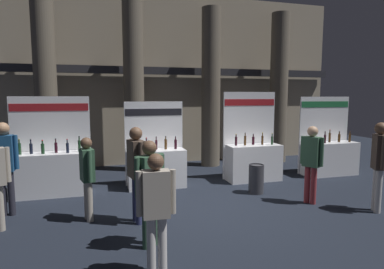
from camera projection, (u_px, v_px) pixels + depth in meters
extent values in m
plane|color=black|center=(215.00, 207.00, 6.88)|extent=(24.67, 24.67, 0.00)
cube|color=tan|center=(168.00, 80.00, 11.29)|extent=(12.34, 0.25, 5.81)
cube|color=#2D2D33|center=(169.00, 71.00, 10.96)|extent=(12.34, 0.20, 0.24)
cylinder|color=#665B4C|center=(46.00, 87.00, 9.38)|extent=(0.63, 0.63, 5.20)
cylinder|color=#665B4C|center=(134.00, 88.00, 10.07)|extent=(0.63, 0.63, 5.20)
cylinder|color=#665B4C|center=(211.00, 88.00, 10.75)|extent=(0.63, 0.63, 5.20)
cylinder|color=#665B4C|center=(279.00, 89.00, 11.43)|extent=(0.63, 0.63, 5.20)
cube|color=white|center=(51.00, 174.00, 7.62)|extent=(1.73, 0.60, 1.02)
cube|color=white|center=(52.00, 145.00, 7.87)|extent=(1.82, 0.04, 2.34)
cube|color=maroon|center=(50.00, 107.00, 7.74)|extent=(1.77, 0.01, 0.18)
cylinder|color=#19381E|center=(19.00, 149.00, 7.36)|extent=(0.07, 0.07, 0.26)
cylinder|color=#19381E|center=(19.00, 141.00, 7.34)|extent=(0.03, 0.03, 0.08)
cylinder|color=gold|center=(19.00, 139.00, 7.33)|extent=(0.03, 0.03, 0.02)
cylinder|color=black|center=(31.00, 149.00, 7.45)|extent=(0.07, 0.07, 0.24)
cylinder|color=black|center=(31.00, 142.00, 7.43)|extent=(0.03, 0.03, 0.09)
cylinder|color=black|center=(31.00, 140.00, 7.43)|extent=(0.03, 0.03, 0.02)
cylinder|color=#19381E|center=(43.00, 149.00, 7.46)|extent=(0.07, 0.07, 0.24)
cylinder|color=#19381E|center=(42.00, 142.00, 7.44)|extent=(0.03, 0.03, 0.07)
cylinder|color=red|center=(42.00, 140.00, 7.43)|extent=(0.03, 0.03, 0.02)
cylinder|color=black|center=(56.00, 148.00, 7.60)|extent=(0.07, 0.07, 0.24)
cylinder|color=black|center=(56.00, 141.00, 7.59)|extent=(0.03, 0.03, 0.08)
cylinder|color=black|center=(56.00, 139.00, 7.58)|extent=(0.03, 0.03, 0.02)
cylinder|color=black|center=(67.00, 148.00, 7.57)|extent=(0.06, 0.06, 0.24)
cylinder|color=black|center=(67.00, 141.00, 7.55)|extent=(0.03, 0.03, 0.08)
cylinder|color=red|center=(67.00, 139.00, 7.55)|extent=(0.03, 0.03, 0.02)
cylinder|color=#19381E|center=(79.00, 146.00, 7.76)|extent=(0.07, 0.07, 0.27)
cylinder|color=#19381E|center=(79.00, 139.00, 7.74)|extent=(0.03, 0.03, 0.09)
cylinder|color=black|center=(79.00, 136.00, 7.73)|extent=(0.03, 0.03, 0.02)
cube|color=white|center=(157.00, 169.00, 8.30)|extent=(1.46, 0.60, 0.98)
cube|color=white|center=(154.00, 143.00, 8.56)|extent=(1.53, 0.04, 2.21)
cube|color=black|center=(154.00, 112.00, 8.44)|extent=(1.49, 0.01, 0.18)
cylinder|color=#19381E|center=(136.00, 146.00, 8.08)|extent=(0.07, 0.07, 0.26)
cylinder|color=#19381E|center=(136.00, 139.00, 8.06)|extent=(0.03, 0.03, 0.07)
cylinder|color=red|center=(136.00, 137.00, 8.05)|extent=(0.03, 0.03, 0.02)
cylinder|color=black|center=(146.00, 146.00, 8.11)|extent=(0.07, 0.07, 0.23)
cylinder|color=black|center=(146.00, 140.00, 8.09)|extent=(0.03, 0.03, 0.08)
cylinder|color=red|center=(146.00, 138.00, 8.08)|extent=(0.03, 0.03, 0.02)
cylinder|color=black|center=(156.00, 145.00, 8.30)|extent=(0.06, 0.06, 0.24)
cylinder|color=black|center=(156.00, 139.00, 8.28)|extent=(0.03, 0.03, 0.08)
cylinder|color=black|center=(156.00, 137.00, 8.27)|extent=(0.03, 0.03, 0.02)
cylinder|color=#472D14|center=(166.00, 144.00, 8.34)|extent=(0.07, 0.07, 0.26)
cylinder|color=#472D14|center=(166.00, 138.00, 8.32)|extent=(0.03, 0.03, 0.07)
cylinder|color=black|center=(166.00, 136.00, 8.32)|extent=(0.03, 0.03, 0.02)
cylinder|color=black|center=(176.00, 144.00, 8.38)|extent=(0.07, 0.07, 0.25)
cylinder|color=black|center=(176.00, 138.00, 8.36)|extent=(0.03, 0.03, 0.07)
cylinder|color=black|center=(176.00, 137.00, 8.36)|extent=(0.03, 0.03, 0.02)
cube|color=white|center=(254.00, 163.00, 8.98)|extent=(1.49, 0.60, 1.00)
cube|color=white|center=(249.00, 135.00, 9.22)|extent=(1.56, 0.04, 2.46)
cube|color=maroon|center=(250.00, 102.00, 9.09)|extent=(1.52, 0.01, 0.18)
cylinder|color=black|center=(236.00, 141.00, 8.82)|extent=(0.06, 0.06, 0.24)
cylinder|color=black|center=(236.00, 136.00, 8.80)|extent=(0.03, 0.03, 0.06)
cylinder|color=gold|center=(236.00, 134.00, 8.80)|extent=(0.03, 0.03, 0.02)
cylinder|color=#472D14|center=(245.00, 141.00, 8.85)|extent=(0.06, 0.06, 0.26)
cylinder|color=#472D14|center=(245.00, 135.00, 8.83)|extent=(0.03, 0.03, 0.07)
cylinder|color=black|center=(245.00, 133.00, 8.83)|extent=(0.03, 0.03, 0.02)
cylinder|color=black|center=(253.00, 141.00, 8.98)|extent=(0.07, 0.07, 0.22)
cylinder|color=black|center=(253.00, 136.00, 8.96)|extent=(0.03, 0.03, 0.06)
cylinder|color=black|center=(253.00, 134.00, 8.96)|extent=(0.03, 0.03, 0.02)
cylinder|color=#472D14|center=(262.00, 140.00, 8.98)|extent=(0.06, 0.06, 0.24)
cylinder|color=#472D14|center=(262.00, 134.00, 8.96)|extent=(0.03, 0.03, 0.08)
cylinder|color=gold|center=(263.00, 133.00, 8.95)|extent=(0.03, 0.03, 0.02)
cylinder|color=#19381E|center=(272.00, 141.00, 8.99)|extent=(0.06, 0.06, 0.23)
cylinder|color=#19381E|center=(272.00, 135.00, 8.97)|extent=(0.03, 0.03, 0.08)
cylinder|color=gold|center=(272.00, 133.00, 8.97)|extent=(0.03, 0.03, 0.02)
cube|color=white|center=(330.00, 159.00, 9.64)|extent=(1.62, 0.60, 0.98)
cube|color=white|center=(323.00, 135.00, 9.88)|extent=(1.70, 0.04, 2.33)
cube|color=#1E6638|center=(325.00, 104.00, 9.75)|extent=(1.65, 0.01, 0.18)
cylinder|color=#19381E|center=(313.00, 139.00, 9.46)|extent=(0.07, 0.07, 0.24)
cylinder|color=#19381E|center=(314.00, 133.00, 9.45)|extent=(0.03, 0.03, 0.08)
cylinder|color=red|center=(314.00, 132.00, 9.44)|extent=(0.03, 0.03, 0.02)
cylinder|color=black|center=(325.00, 139.00, 9.41)|extent=(0.06, 0.06, 0.25)
cylinder|color=black|center=(325.00, 133.00, 9.39)|extent=(0.03, 0.03, 0.08)
cylinder|color=black|center=(325.00, 132.00, 9.39)|extent=(0.03, 0.03, 0.02)
cylinder|color=#472D14|center=(330.00, 137.00, 9.61)|extent=(0.06, 0.06, 0.28)
cylinder|color=#472D14|center=(330.00, 132.00, 9.59)|extent=(0.03, 0.03, 0.08)
cylinder|color=red|center=(330.00, 130.00, 9.58)|extent=(0.03, 0.03, 0.02)
cylinder|color=#472D14|center=(339.00, 138.00, 9.64)|extent=(0.07, 0.07, 0.23)
cylinder|color=#472D14|center=(339.00, 133.00, 9.63)|extent=(0.03, 0.03, 0.07)
cylinder|color=black|center=(339.00, 132.00, 9.62)|extent=(0.03, 0.03, 0.02)
cylinder|color=#472D14|center=(350.00, 138.00, 9.63)|extent=(0.06, 0.06, 0.25)
cylinder|color=#472D14|center=(350.00, 132.00, 9.61)|extent=(0.03, 0.03, 0.08)
cylinder|color=black|center=(350.00, 131.00, 9.61)|extent=(0.03, 0.03, 0.02)
cylinder|color=#38383D|center=(256.00, 179.00, 7.81)|extent=(0.37, 0.37, 0.68)
torus|color=black|center=(257.00, 165.00, 7.77)|extent=(0.36, 0.36, 0.02)
cylinder|color=navy|center=(136.00, 199.00, 6.05)|extent=(0.12, 0.12, 0.86)
cylinder|color=navy|center=(139.00, 201.00, 5.89)|extent=(0.12, 0.12, 0.86)
cube|color=#47382D|center=(136.00, 159.00, 5.88)|extent=(0.32, 0.45, 0.68)
sphere|color=brown|center=(136.00, 133.00, 5.82)|extent=(0.24, 0.24, 0.24)
cylinder|color=#47382D|center=(132.00, 156.00, 6.09)|extent=(0.08, 0.08, 0.65)
cylinder|color=#47382D|center=(141.00, 160.00, 5.66)|extent=(0.08, 0.08, 0.65)
cylinder|color=#33563D|center=(155.00, 220.00, 5.09)|extent=(0.12, 0.12, 0.81)
cylinder|color=#33563D|center=(146.00, 223.00, 4.95)|extent=(0.12, 0.12, 0.81)
cube|color=#33563D|center=(150.00, 176.00, 4.93)|extent=(0.47, 0.43, 0.64)
sphere|color=brown|center=(149.00, 148.00, 4.88)|extent=(0.22, 0.22, 0.22)
cylinder|color=#33563D|center=(161.00, 172.00, 5.13)|extent=(0.08, 0.08, 0.61)
cylinder|color=#33563D|center=(137.00, 178.00, 4.73)|extent=(0.08, 0.08, 0.61)
cylinder|color=#23232D|center=(11.00, 193.00, 6.34)|extent=(0.12, 0.12, 0.89)
cylinder|color=#23232D|center=(3.00, 194.00, 6.30)|extent=(0.12, 0.12, 0.89)
cube|color=navy|center=(4.00, 153.00, 6.23)|extent=(0.33, 0.24, 0.70)
sphere|color=tan|center=(2.00, 129.00, 6.17)|extent=(0.24, 0.24, 0.24)
cylinder|color=navy|center=(16.00, 152.00, 6.28)|extent=(0.08, 0.08, 0.67)
cylinder|color=#ADA393|center=(89.00, 202.00, 6.02)|extent=(0.12, 0.12, 0.76)
cylinder|color=#ADA393|center=(87.00, 199.00, 6.17)|extent=(0.12, 0.12, 0.76)
cube|color=#33563D|center=(87.00, 165.00, 6.01)|extent=(0.30, 0.40, 0.61)
sphere|color=brown|center=(86.00, 143.00, 5.96)|extent=(0.21, 0.21, 0.21)
cylinder|color=#33563D|center=(90.00, 166.00, 5.82)|extent=(0.08, 0.08, 0.57)
cylinder|color=#33563D|center=(84.00, 162.00, 6.20)|extent=(0.08, 0.08, 0.57)
cylinder|color=#ADA393|center=(0.00, 208.00, 5.60)|extent=(0.12, 0.12, 0.82)
cylinder|color=#ADA393|center=(8.00, 164.00, 5.61)|extent=(0.08, 0.08, 0.62)
cylinder|color=silver|center=(378.00, 191.00, 6.47)|extent=(0.12, 0.12, 0.88)
cylinder|color=silver|center=(376.00, 189.00, 6.62)|extent=(0.12, 0.12, 0.88)
cube|color=#47382D|center=(380.00, 152.00, 6.45)|extent=(0.33, 0.37, 0.70)
sphere|color=brown|center=(381.00, 128.00, 6.40)|extent=(0.24, 0.24, 0.24)
cylinder|color=#47382D|center=(384.00, 153.00, 6.25)|extent=(0.08, 0.08, 0.66)
cylinder|color=#47382D|center=(376.00, 150.00, 6.65)|extent=(0.08, 0.08, 0.66)
cylinder|color=maroon|center=(307.00, 184.00, 7.11)|extent=(0.12, 0.12, 0.82)
cylinder|color=maroon|center=(313.00, 186.00, 7.01)|extent=(0.12, 0.12, 0.82)
cube|color=#33563D|center=(312.00, 152.00, 6.97)|extent=(0.35, 0.40, 0.65)
sphere|color=tan|center=(313.00, 131.00, 6.92)|extent=(0.23, 0.23, 0.23)
cylinder|color=#33563D|center=(302.00, 150.00, 7.12)|extent=(0.08, 0.08, 0.62)
cylinder|color=#33563D|center=(322.00, 152.00, 6.82)|extent=(0.08, 0.08, 0.62)
cylinder|color=silver|center=(162.00, 245.00, 4.25)|extent=(0.12, 0.12, 0.78)
cylinder|color=silver|center=(151.00, 246.00, 4.22)|extent=(0.12, 0.12, 0.78)
cube|color=#ADA393|center=(156.00, 194.00, 4.15)|extent=(0.36, 0.22, 0.62)
sphere|color=brown|center=(156.00, 162.00, 4.10)|extent=(0.21, 0.21, 0.21)
cylinder|color=#ADA393|center=(173.00, 192.00, 4.20)|extent=(0.08, 0.08, 0.59)
cylinder|color=#ADA393|center=(139.00, 194.00, 4.10)|extent=(0.08, 0.08, 0.59)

